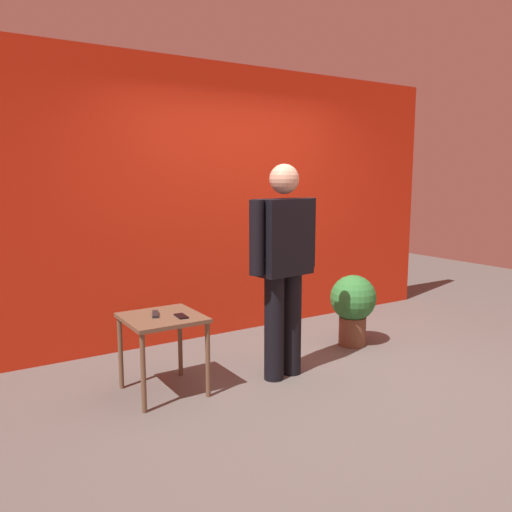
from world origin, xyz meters
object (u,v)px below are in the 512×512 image
(standing_person, at_px, (283,260))
(cell_phone, at_px, (181,316))
(tv_remote, at_px, (155,314))
(potted_plant, at_px, (353,304))
(side_table, at_px, (162,327))

(standing_person, bearing_deg, cell_phone, 172.20)
(tv_remote, bearing_deg, potted_plant, 21.87)
(tv_remote, bearing_deg, standing_person, 6.48)
(standing_person, xyz_separation_m, potted_plant, (1.03, 0.29, -0.55))
(tv_remote, height_order, potted_plant, potted_plant)
(tv_remote, bearing_deg, cell_phone, -22.18)
(standing_person, height_order, side_table, standing_person)
(side_table, distance_m, potted_plant, 1.98)
(cell_phone, xyz_separation_m, potted_plant, (1.87, 0.17, -0.19))
(side_table, distance_m, tv_remote, 0.11)
(standing_person, relative_size, cell_phone, 11.92)
(standing_person, height_order, potted_plant, standing_person)
(potted_plant, bearing_deg, tv_remote, -178.98)
(tv_remote, distance_m, potted_plant, 2.03)
(side_table, relative_size, tv_remote, 3.51)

